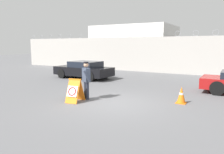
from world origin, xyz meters
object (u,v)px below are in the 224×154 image
object	(u,v)px
barricade_sign	(75,90)
parked_car_front_coupe	(84,70)
security_guard	(86,79)
traffic_cone_near	(181,95)

from	to	relation	value
barricade_sign	parked_car_front_coupe	bearing A→B (deg)	114.85
security_guard	parked_car_front_coupe	bearing A→B (deg)	155.09
parked_car_front_coupe	barricade_sign	bearing A→B (deg)	127.13
security_guard	parked_car_front_coupe	distance (m)	6.43
barricade_sign	parked_car_front_coupe	distance (m)	6.83
barricade_sign	security_guard	distance (m)	0.78
security_guard	parked_car_front_coupe	xyz separation A→B (m)	(-3.94, 5.08, -0.30)
barricade_sign	traffic_cone_near	bearing A→B (deg)	17.99
barricade_sign	parked_car_front_coupe	xyz separation A→B (m)	(-3.76, 5.70, 0.15)
security_guard	parked_car_front_coupe	size ratio (longest dim) A/B	0.38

